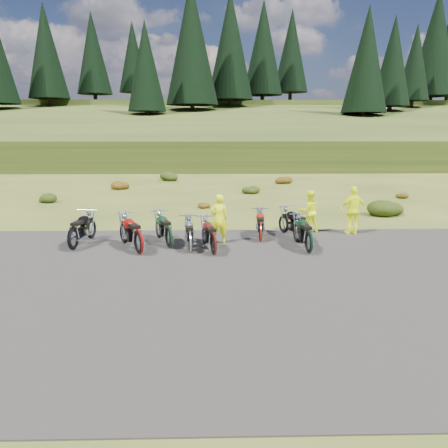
{
  "coord_description": "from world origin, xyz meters",
  "views": [
    {
      "loc": [
        0.18,
        -12.92,
        3.88
      ],
      "look_at": [
        0.51,
        0.93,
        0.92
      ],
      "focal_mm": 35.0,
      "sensor_mm": 36.0,
      "label": 1
    }
  ],
  "objects_px": {
    "motorcycle_0": "(74,251)",
    "motorcycle_3": "(190,253)",
    "person_middle": "(219,220)",
    "motorcycle_7": "(308,254)"
  },
  "relations": [
    {
      "from": "motorcycle_3",
      "to": "person_middle",
      "type": "distance_m",
      "value": 1.74
    },
    {
      "from": "motorcycle_0",
      "to": "motorcycle_3",
      "type": "height_order",
      "value": "motorcycle_0"
    },
    {
      "from": "person_middle",
      "to": "motorcycle_7",
      "type": "bearing_deg",
      "value": 143.7
    },
    {
      "from": "motorcycle_7",
      "to": "person_middle",
      "type": "height_order",
      "value": "person_middle"
    },
    {
      "from": "motorcycle_0",
      "to": "person_middle",
      "type": "distance_m",
      "value": 4.96
    },
    {
      "from": "motorcycle_0",
      "to": "motorcycle_7",
      "type": "xyz_separation_m",
      "value": [
        7.69,
        -0.59,
        0.0
      ]
    },
    {
      "from": "motorcycle_3",
      "to": "motorcycle_7",
      "type": "bearing_deg",
      "value": -98.57
    },
    {
      "from": "motorcycle_0",
      "to": "person_middle",
      "type": "xyz_separation_m",
      "value": [
        4.82,
        0.79,
        0.86
      ]
    },
    {
      "from": "motorcycle_0",
      "to": "person_middle",
      "type": "relative_size",
      "value": 1.29
    },
    {
      "from": "motorcycle_0",
      "to": "person_middle",
      "type": "height_order",
      "value": "person_middle"
    }
  ]
}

